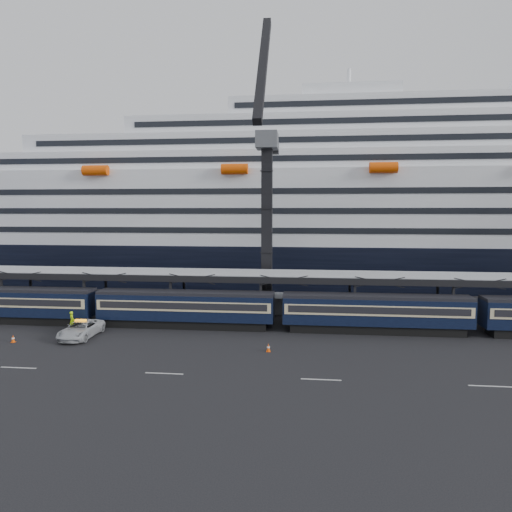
% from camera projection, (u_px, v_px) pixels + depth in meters
% --- Properties ---
extents(ground, '(260.00, 260.00, 0.00)m').
position_uv_depth(ground, '(496.00, 368.00, 36.35)').
color(ground, black).
rests_on(ground, ground).
extents(train, '(133.05, 3.00, 4.05)m').
position_uv_depth(train, '(409.00, 312.00, 46.52)').
color(train, black).
rests_on(train, ground).
extents(canopy, '(130.00, 6.25, 5.53)m').
position_uv_depth(canopy, '(446.00, 278.00, 49.68)').
color(canopy, '#96999E').
rests_on(canopy, ground).
extents(cruise_ship, '(214.09, 28.84, 34.00)m').
position_uv_depth(cruise_ship, '(386.00, 212.00, 80.74)').
color(cruise_ship, black).
rests_on(cruise_ship, ground).
extents(crane_dark_near, '(4.50, 17.75, 35.08)m').
position_uv_depth(crane_dark_near, '(267.00, 216.00, 55.69)').
color(crane_dark_near, '#4E5055').
rests_on(crane_dark_near, ground).
extents(pickup_truck, '(2.77, 5.95, 1.65)m').
position_uv_depth(pickup_truck, '(81.00, 329.00, 45.12)').
color(pickup_truck, '#B5B8BD').
rests_on(pickup_truck, ground).
extents(worker, '(0.86, 0.85, 2.00)m').
position_uv_depth(worker, '(72.00, 321.00, 47.89)').
color(worker, '#BEFF0D').
rests_on(worker, ground).
extents(traffic_cone_a, '(0.37, 0.37, 0.74)m').
position_uv_depth(traffic_cone_a, '(13.00, 339.00, 43.49)').
color(traffic_cone_a, '#F24E07').
rests_on(traffic_cone_a, ground).
extents(traffic_cone_b, '(0.38, 0.38, 0.75)m').
position_uv_depth(traffic_cone_b, '(60.00, 336.00, 44.49)').
color(traffic_cone_b, '#F24E07').
rests_on(traffic_cone_b, ground).
extents(traffic_cone_c, '(0.38, 0.38, 0.75)m').
position_uv_depth(traffic_cone_c, '(268.00, 347.00, 40.62)').
color(traffic_cone_c, '#F24E07').
rests_on(traffic_cone_c, ground).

